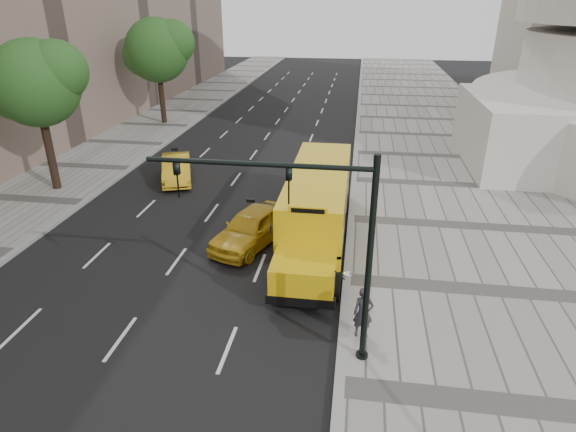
# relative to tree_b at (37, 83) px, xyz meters

# --- Properties ---
(ground) EXTENTS (140.00, 140.00, 0.00)m
(ground) POSITION_rel_tree_b_xyz_m (10.42, -1.73, -5.93)
(ground) COLOR black
(ground) RESTS_ON ground
(sidewalk_museum) EXTENTS (12.00, 140.00, 0.15)m
(sidewalk_museum) POSITION_rel_tree_b_xyz_m (22.42, -1.73, -5.86)
(sidewalk_museum) COLOR gray
(sidewalk_museum) RESTS_ON ground
(sidewalk_far) EXTENTS (6.00, 140.00, 0.15)m
(sidewalk_far) POSITION_rel_tree_b_xyz_m (-0.58, -1.73, -5.86)
(sidewalk_far) COLOR gray
(sidewalk_far) RESTS_ON ground
(curb_museum) EXTENTS (0.30, 140.00, 0.15)m
(curb_museum) POSITION_rel_tree_b_xyz_m (16.42, -1.73, -5.86)
(curb_museum) COLOR gray
(curb_museum) RESTS_ON ground
(curb_far) EXTENTS (0.30, 140.00, 0.15)m
(curb_far) POSITION_rel_tree_b_xyz_m (2.42, -1.73, -5.86)
(curb_far) COLOR gray
(curb_far) RESTS_ON ground
(tree_b) EXTENTS (5.04, 4.48, 8.14)m
(tree_b) POSITION_rel_tree_b_xyz_m (0.00, 0.00, 0.00)
(tree_b) COLOR black
(tree_b) RESTS_ON ground
(tree_c) EXTENTS (5.73, 5.10, 8.60)m
(tree_c) POSITION_rel_tree_b_xyz_m (0.01, 15.93, 0.16)
(tree_c) COLOR black
(tree_c) RESTS_ON ground
(school_bus) EXTENTS (2.96, 11.56, 3.19)m
(school_bus) POSITION_rel_tree_b_xyz_m (14.92, -3.53, -4.17)
(school_bus) COLOR gold
(school_bus) RESTS_ON ground
(taxi_near) EXTENTS (3.41, 5.07, 1.60)m
(taxi_near) POSITION_rel_tree_b_xyz_m (12.17, -4.74, -5.13)
(taxi_near) COLOR gold
(taxi_near) RESTS_ON ground
(taxi_far) EXTENTS (3.03, 4.78, 1.49)m
(taxi_far) POSITION_rel_tree_b_xyz_m (6.04, 2.52, -5.19)
(taxi_far) COLOR gold
(taxi_far) RESTS_ON ground
(pedestrian) EXTENTS (0.65, 0.46, 1.70)m
(pedestrian) POSITION_rel_tree_b_xyz_m (17.00, -10.61, -4.93)
(pedestrian) COLOR #2C2A31
(pedestrian) RESTS_ON sidewalk_museum
(traffic_signal) EXTENTS (6.18, 0.36, 6.40)m
(traffic_signal) POSITION_rel_tree_b_xyz_m (15.61, -11.61, -1.84)
(traffic_signal) COLOR black
(traffic_signal) RESTS_ON ground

